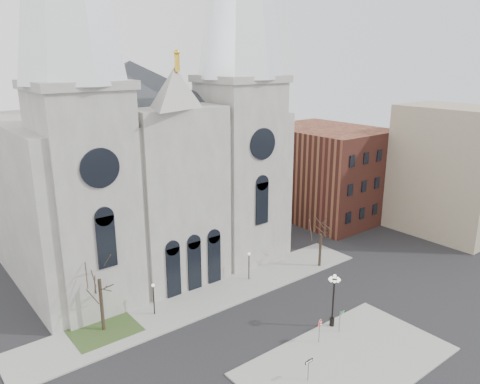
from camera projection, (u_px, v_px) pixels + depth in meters
ground at (280, 347)px, 40.82m from camera, size 160.00×160.00×0.00m
sidewalk_near at (347, 361)px, 38.84m from camera, size 18.00×10.00×0.14m
sidewalk_far at (208, 298)px, 49.08m from camera, size 40.00×6.00×0.14m
grass_patch at (104, 330)px, 43.25m from camera, size 6.00×5.00×0.18m
cathedral at (145, 111)px, 52.88m from camera, size 33.00×26.66×54.00m
bg_building_brick at (324, 172)px, 73.35m from camera, size 14.00×18.00×14.00m
bg_building_tan at (450, 171)px, 65.54m from camera, size 10.00×14.00×18.00m
tree_left at (99, 276)px, 41.72m from camera, size 3.20×3.20×7.50m
tree_right at (321, 232)px, 55.31m from camera, size 3.20×3.20×6.00m
ped_lamp_left at (153, 294)px, 45.24m from camera, size 0.32×0.32×3.26m
ped_lamp_right at (249, 261)px, 52.41m from camera, size 0.32×0.32×3.26m
stop_sign at (320, 326)px, 40.89m from camera, size 0.82×0.09×2.27m
globe_lamp at (334, 294)px, 42.97m from camera, size 1.22×1.22×5.26m
one_way_sign at (309, 365)px, 36.10m from camera, size 0.85×0.08×1.93m
street_name_sign at (340, 319)px, 42.64m from camera, size 0.66×0.11×2.08m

